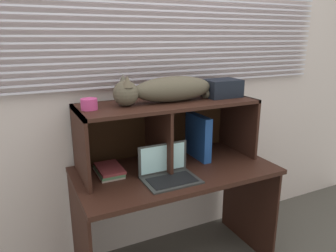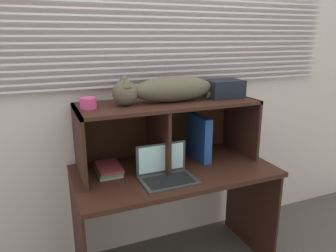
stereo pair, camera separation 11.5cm
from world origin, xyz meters
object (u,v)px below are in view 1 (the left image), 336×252
Objects in this scene: binder_upright at (198,137)px; small_basket at (89,104)px; cat at (167,90)px; book_stack at (109,170)px; laptop at (168,172)px; storage_box at (222,88)px.

small_basket is (-0.74, 0.00, 0.30)m from binder_upright.
cat is at bearing 180.00° from binder_upright.
binder_upright is 0.66m from book_stack.
binder_upright is at bearing 33.23° from laptop.
small_basket is at bearing 180.00° from binder_upright.
cat is 3.70× the size of storage_box.
cat reaches higher than storage_box.
cat is at bearing 180.00° from storage_box.
cat is 0.63m from book_stack.
laptop is 3.41× the size of small_basket.
book_stack is at bearing 179.88° from cat.
laptop is at bearing -156.93° from storage_box.
laptop is 0.43m from binder_upright.
laptop reaches higher than book_stack.
cat is at bearing -0.12° from book_stack.
cat is at bearing 66.22° from laptop.
small_basket reaches higher than book_stack.
cat reaches higher than laptop.
laptop is 1.39× the size of book_stack.
small_basket is (-0.50, 0.00, -0.05)m from cat.
book_stack is at bearing 0.49° from small_basket.
book_stack is (-0.65, 0.00, -0.13)m from binder_upright.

